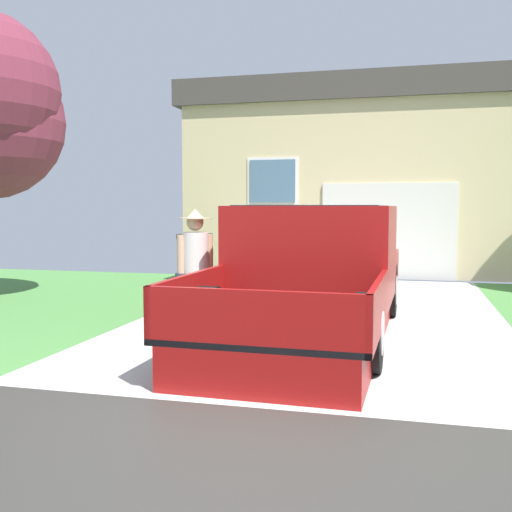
{
  "coord_description": "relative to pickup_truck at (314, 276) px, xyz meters",
  "views": [
    {
      "loc": [
        1.21,
        -4.61,
        1.64
      ],
      "look_at": [
        -0.72,
        2.91,
        1.0
      ],
      "focal_mm": 41.9,
      "sensor_mm": 36.0,
      "label": 1
    }
  ],
  "objects": [
    {
      "name": "pickup_truck",
      "position": [
        0.0,
        0.0,
        0.0
      ],
      "size": [
        2.16,
        5.05,
        1.66
      ],
      "rotation": [
        0.0,
        0.0,
        -0.02
      ],
      "color": "maroon",
      "rests_on": "ground"
    },
    {
      "name": "person_with_hat",
      "position": [
        -1.46,
        -0.46,
        0.16
      ],
      "size": [
        0.45,
        0.44,
        1.62
      ],
      "rotation": [
        0.0,
        0.0,
        0.71
      ],
      "color": "#333842",
      "rests_on": "ground"
    },
    {
      "name": "handbag",
      "position": [
        -1.59,
        -0.77,
        -0.61
      ],
      "size": [
        0.4,
        0.15,
        0.46
      ],
      "color": "beige",
      "rests_on": "ground"
    },
    {
      "name": "house_with_garage",
      "position": [
        0.98,
        9.41,
        1.63
      ],
      "size": [
        10.89,
        6.53,
        4.73
      ],
      "color": "#CEBA8A",
      "rests_on": "ground"
    },
    {
      "name": "wheeled_trash_bin",
      "position": [
        -3.44,
        4.91,
        -0.18
      ],
      "size": [
        0.6,
        0.72,
        1.05
      ],
      "color": "#424247",
      "rests_on": "ground"
    }
  ]
}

